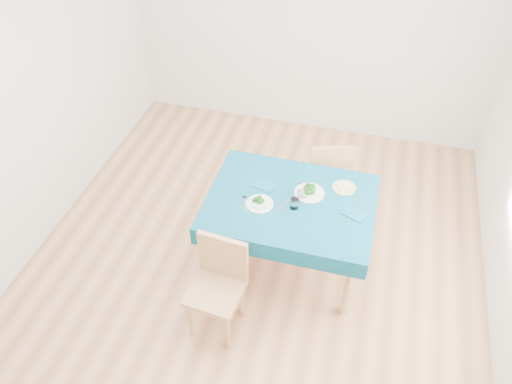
% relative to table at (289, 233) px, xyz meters
% --- Properties ---
extents(room_shell, '(4.02, 4.52, 2.73)m').
position_rel_table_xyz_m(room_shell, '(-0.27, -0.07, 0.97)').
color(room_shell, '#A56A45').
rests_on(room_shell, ground).
extents(table, '(1.35, 1.03, 0.76)m').
position_rel_table_xyz_m(table, '(0.00, 0.00, 0.00)').
color(table, '#08475E').
rests_on(table, ground).
extents(chair_near, '(0.43, 0.46, 0.98)m').
position_rel_table_xyz_m(chair_near, '(-0.39, -0.79, 0.11)').
color(chair_near, '#B18153').
rests_on(chair_near, ground).
extents(chair_far, '(0.51, 0.53, 0.98)m').
position_rel_table_xyz_m(chair_far, '(0.18, 0.84, 0.11)').
color(chair_far, '#B18153').
rests_on(chair_far, ground).
extents(bowl_near, '(0.22, 0.22, 0.07)m').
position_rel_table_xyz_m(bowl_near, '(-0.23, -0.11, 0.41)').
color(bowl_near, white).
rests_on(bowl_near, table).
extents(bowl_far, '(0.25, 0.25, 0.08)m').
position_rel_table_xyz_m(bowl_far, '(0.13, 0.13, 0.42)').
color(bowl_far, white).
rests_on(bowl_far, table).
extents(fork_near, '(0.07, 0.16, 0.00)m').
position_rel_table_xyz_m(fork_near, '(-0.35, -0.13, 0.38)').
color(fork_near, silver).
rests_on(fork_near, table).
extents(knife_near, '(0.08, 0.18, 0.00)m').
position_rel_table_xyz_m(knife_near, '(-0.06, -0.07, 0.38)').
color(knife_near, silver).
rests_on(knife_near, table).
extents(fork_far, '(0.08, 0.17, 0.00)m').
position_rel_table_xyz_m(fork_far, '(0.06, 0.15, 0.38)').
color(fork_far, silver).
rests_on(fork_far, table).
extents(knife_far, '(0.04, 0.22, 0.00)m').
position_rel_table_xyz_m(knife_far, '(0.49, -0.00, 0.38)').
color(knife_far, silver).
rests_on(knife_far, table).
extents(napkin_near, '(0.21, 0.17, 0.01)m').
position_rel_table_xyz_m(napkin_near, '(-0.26, 0.12, 0.38)').
color(napkin_near, '#0C5068').
rests_on(napkin_near, table).
extents(napkin_far, '(0.21, 0.18, 0.01)m').
position_rel_table_xyz_m(napkin_far, '(0.52, -0.02, 0.38)').
color(napkin_far, '#0C5068').
rests_on(napkin_far, table).
extents(tumbler_center, '(0.06, 0.06, 0.08)m').
position_rel_table_xyz_m(tumbler_center, '(0.07, 0.05, 0.42)').
color(tumbler_center, white).
rests_on(tumbler_center, table).
extents(tumbler_side, '(0.07, 0.07, 0.09)m').
position_rel_table_xyz_m(tumbler_side, '(0.04, -0.07, 0.42)').
color(tumbler_side, white).
rests_on(tumbler_side, table).
extents(side_plate, '(0.20, 0.20, 0.01)m').
position_rel_table_xyz_m(side_plate, '(0.40, 0.27, 0.38)').
color(side_plate, '#B4CF65').
rests_on(side_plate, table).
extents(bread_slice, '(0.14, 0.14, 0.02)m').
position_rel_table_xyz_m(bread_slice, '(0.40, 0.27, 0.40)').
color(bread_slice, beige).
rests_on(bread_slice, side_plate).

